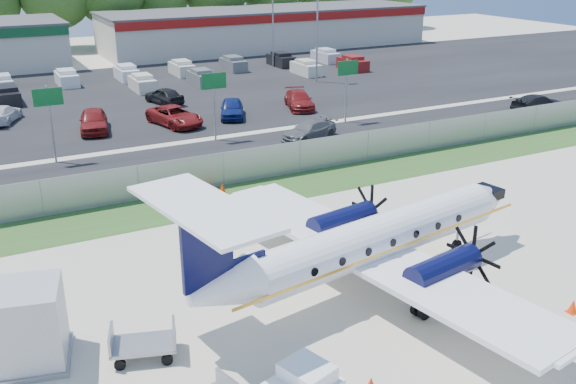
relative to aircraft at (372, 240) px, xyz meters
name	(u,v)px	position (x,y,z in m)	size (l,w,h in m)	color
ground	(357,293)	(-0.74, -0.19, -2.10)	(170.00, 170.00, 0.00)	beige
grass_verge	(238,196)	(-0.74, 11.81, -2.09)	(170.00, 4.00, 0.02)	#2D561E
access_road	(195,161)	(-0.74, 18.81, -2.09)	(170.00, 8.00, 0.02)	black
parking_lot	(117,98)	(-0.74, 39.81, -2.09)	(170.00, 32.00, 0.02)	black
perimeter_fence	(224,169)	(-0.74, 13.81, -1.10)	(120.00, 0.06, 1.99)	gray
building_east	(267,28)	(25.26, 61.79, 0.53)	(44.40, 12.40, 5.24)	beige
sign_left	(49,108)	(-8.74, 22.71, 1.51)	(1.80, 0.26, 5.00)	gray
sign_mid	(214,91)	(2.26, 22.71, 1.51)	(1.80, 0.26, 5.00)	gray
sign_right	(347,77)	(13.26, 22.71, 1.51)	(1.80, 0.26, 5.00)	gray
light_pole_ne	(317,30)	(19.26, 37.81, 3.13)	(0.90, 0.35, 9.09)	gray
light_pole_se	(273,20)	(19.26, 47.81, 3.13)	(0.90, 0.35, 9.09)	gray
tree_line	(57,49)	(-0.74, 73.81, -2.10)	(112.00, 6.00, 14.00)	#2D581A
aircraft	(372,240)	(0.00, 0.00, 0.00)	(17.80, 17.47, 5.44)	white
baggage_cart_near	(143,343)	(-9.50, -0.47, -1.57)	(2.47, 1.90, 1.14)	gray
service_container	(27,328)	(-12.91, 1.03, -0.81)	(3.00, 3.00, 2.77)	#B7B8BE
cone_nose	(573,307)	(5.68, -5.23, -1.84)	(0.39, 0.39, 0.55)	#FF3908
cone_starboard_wing	(222,188)	(-1.28, 12.77, -1.84)	(0.39, 0.39, 0.56)	#FF3908
road_car_mid	(309,139)	(8.34, 19.89, -2.10)	(1.84, 4.52, 1.31)	#595B5E
road_car_east	(537,112)	(29.33, 18.13, -2.10)	(2.04, 5.02, 1.46)	black
parked_car_b	(95,131)	(-4.96, 29.18, -2.10)	(2.00, 4.98, 1.70)	maroon
parked_car_c	(175,125)	(0.98, 28.08, -2.10)	(2.48, 5.37, 1.49)	maroon
parked_car_d	(232,117)	(5.86, 28.28, -2.10)	(1.81, 4.50, 1.53)	navy
parked_car_e	(299,108)	(12.20, 28.52, -2.10)	(2.03, 5.00, 1.45)	maroon
parked_car_f	(4,122)	(-10.80, 35.21, -2.10)	(1.92, 4.72, 1.37)	silver
parked_car_g	(165,104)	(2.45, 35.51, -2.10)	(1.74, 4.33, 1.47)	black
far_parking_rows	(105,88)	(-0.74, 44.81, -2.10)	(56.00, 10.00, 1.60)	gray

